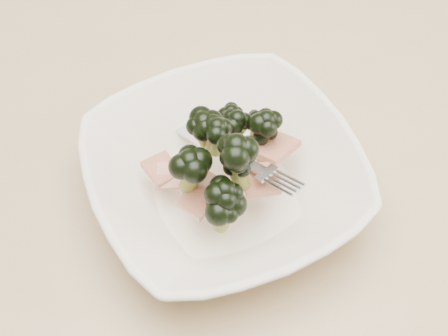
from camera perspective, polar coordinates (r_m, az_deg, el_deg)
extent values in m
cube|color=tan|center=(0.73, -1.59, 1.52)|extent=(1.20, 0.80, 0.04)
cylinder|color=tan|center=(1.38, 19.40, 6.81)|extent=(0.06, 0.06, 0.71)
imported|color=beige|center=(0.64, 0.00, -0.85)|extent=(0.33, 0.33, 0.07)
cylinder|color=olive|center=(0.59, 1.08, 0.02)|extent=(0.03, 0.02, 0.06)
ellipsoid|color=black|center=(0.56, 1.13, 1.99)|extent=(0.04, 0.04, 0.03)
cylinder|color=olive|center=(0.65, 3.78, 3.00)|extent=(0.02, 0.02, 0.04)
ellipsoid|color=black|center=(0.63, 3.90, 4.42)|extent=(0.03, 0.03, 0.03)
cylinder|color=olive|center=(0.61, -0.62, 2.55)|extent=(0.02, 0.02, 0.04)
ellipsoid|color=black|center=(0.59, -0.64, 3.78)|extent=(0.03, 0.03, 0.02)
cylinder|color=olive|center=(0.60, -3.04, -0.82)|extent=(0.03, 0.02, 0.04)
ellipsoid|color=black|center=(0.58, -3.15, 0.63)|extent=(0.04, 0.04, 0.03)
cylinder|color=olive|center=(0.65, 1.20, 3.35)|extent=(0.02, 0.02, 0.03)
ellipsoid|color=black|center=(0.64, 1.23, 4.47)|extent=(0.03, 0.03, 0.03)
cylinder|color=olive|center=(0.59, 0.10, -3.40)|extent=(0.02, 0.02, 0.04)
ellipsoid|color=black|center=(0.57, 0.10, -2.06)|extent=(0.04, 0.04, 0.03)
cylinder|color=olive|center=(0.67, 0.64, 3.82)|extent=(0.02, 0.02, 0.04)
ellipsoid|color=black|center=(0.65, 0.66, 5.10)|extent=(0.03, 0.03, 0.02)
cylinder|color=olive|center=(0.60, 0.07, -4.50)|extent=(0.03, 0.02, 0.04)
ellipsoid|color=black|center=(0.58, 0.07, -3.32)|extent=(0.04, 0.04, 0.03)
cylinder|color=olive|center=(0.59, 1.27, -0.29)|extent=(0.02, 0.02, 0.04)
ellipsoid|color=black|center=(0.57, 1.31, 1.15)|extent=(0.04, 0.04, 0.03)
cylinder|color=olive|center=(0.65, 3.63, 2.56)|extent=(0.01, 0.01, 0.03)
ellipsoid|color=black|center=(0.64, 3.70, 3.49)|extent=(0.03, 0.03, 0.02)
cylinder|color=olive|center=(0.62, -1.82, 2.79)|extent=(0.02, 0.02, 0.04)
ellipsoid|color=black|center=(0.60, -1.88, 4.22)|extent=(0.04, 0.04, 0.03)
cylinder|color=olive|center=(0.67, 2.88, 3.53)|extent=(0.01, 0.01, 0.03)
ellipsoid|color=black|center=(0.66, 2.95, 4.58)|extent=(0.03, 0.03, 0.02)
cylinder|color=olive|center=(0.61, -0.99, 2.62)|extent=(0.02, 0.02, 0.03)
ellipsoid|color=black|center=(0.60, -1.01, 3.85)|extent=(0.03, 0.03, 0.03)
cylinder|color=olive|center=(0.60, 1.20, -0.49)|extent=(0.01, 0.02, 0.03)
ellipsoid|color=black|center=(0.59, 1.22, 0.44)|extent=(0.03, 0.03, 0.02)
cube|color=maroon|center=(0.62, 3.38, -1.07)|extent=(0.04, 0.04, 0.01)
cube|color=maroon|center=(0.64, 4.88, 1.79)|extent=(0.05, 0.05, 0.02)
cube|color=maroon|center=(0.61, -1.95, -2.48)|extent=(0.06, 0.05, 0.01)
cube|color=maroon|center=(0.64, -3.96, -0.70)|extent=(0.05, 0.04, 0.02)
cube|color=maroon|center=(0.65, 3.55, 1.68)|extent=(0.05, 0.04, 0.01)
cube|color=maroon|center=(0.65, -5.70, -0.12)|extent=(0.04, 0.05, 0.01)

